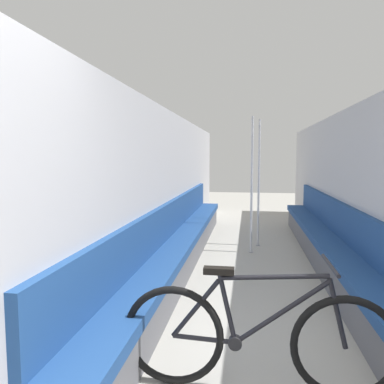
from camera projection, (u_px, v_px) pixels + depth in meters
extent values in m
cube|color=#B2B2B7|center=(165.00, 189.00, 5.27)|extent=(0.10, 11.10, 2.20)
cube|color=#B2B2B7|center=(352.00, 191.00, 4.90)|extent=(0.10, 11.10, 2.20)
cube|color=#5B5B60|center=(182.00, 254.00, 5.26)|extent=(0.35, 7.09, 0.36)
cube|color=navy|center=(182.00, 238.00, 5.24)|extent=(0.42, 7.09, 0.10)
cube|color=navy|center=(170.00, 218.00, 5.24)|extent=(0.07, 7.09, 0.47)
cube|color=#5B5B60|center=(330.00, 260.00, 4.96)|extent=(0.35, 7.09, 0.36)
cube|color=navy|center=(331.00, 243.00, 4.94)|extent=(0.42, 7.09, 0.10)
cube|color=navy|center=(345.00, 223.00, 4.89)|extent=(0.07, 7.09, 0.47)
torus|color=black|center=(173.00, 335.00, 2.53)|extent=(0.69, 0.05, 0.69)
torus|color=black|center=(345.00, 348.00, 2.37)|extent=(0.69, 0.05, 0.69)
cylinder|color=black|center=(204.00, 339.00, 2.50)|extent=(0.42, 0.03, 0.05)
cylinder|color=black|center=(196.00, 308.00, 2.49)|extent=(0.33, 0.03, 0.42)
cylinder|color=black|center=(227.00, 307.00, 2.46)|extent=(0.14, 0.03, 0.49)
cylinder|color=black|center=(281.00, 313.00, 2.41)|extent=(0.60, 0.03, 0.47)
cylinder|color=black|center=(273.00, 277.00, 2.39)|extent=(0.70, 0.03, 0.08)
cylinder|color=black|center=(338.00, 314.00, 2.35)|extent=(0.14, 0.03, 0.45)
cylinder|color=black|center=(235.00, 342.00, 2.47)|extent=(0.09, 0.06, 0.09)
cube|color=black|center=(219.00, 271.00, 2.44)|extent=(0.20, 0.07, 0.04)
cylinder|color=black|center=(330.00, 265.00, 2.33)|extent=(0.02, 0.46, 0.02)
cylinder|color=gray|center=(251.00, 252.00, 6.07)|extent=(0.08, 0.08, 0.01)
cylinder|color=silver|center=(252.00, 185.00, 5.97)|extent=(0.04, 0.04, 2.18)
cylinder|color=gray|center=(258.00, 245.00, 6.53)|extent=(0.08, 0.08, 0.01)
cylinder|color=silver|center=(259.00, 183.00, 6.43)|extent=(0.04, 0.04, 2.18)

